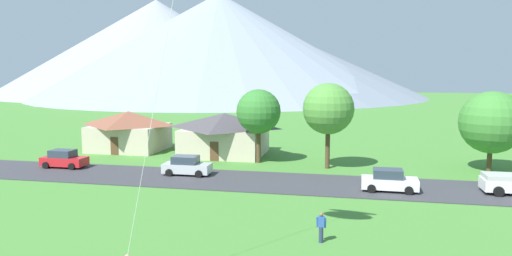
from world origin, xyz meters
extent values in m
cube|color=#38383D|center=(0.00, 29.01, 0.04)|extent=(160.00, 7.37, 0.08)
cone|color=gray|center=(-42.52, 150.57, 17.75)|extent=(125.41, 125.41, 35.50)
cone|color=#8E939E|center=(-73.30, 168.33, 18.37)|extent=(121.85, 121.85, 36.74)
cone|color=slate|center=(-41.28, 160.18, 15.65)|extent=(138.67, 138.67, 31.29)
cube|color=beige|center=(-10.03, 41.01, 1.49)|extent=(8.54, 7.96, 2.97)
pyramid|color=#474247|center=(-10.03, 41.01, 3.79)|extent=(9.22, 8.60, 1.63)
cube|color=brown|center=(-10.03, 37.00, 1.00)|extent=(0.90, 0.06, 2.00)
cube|color=beige|center=(-21.79, 41.59, 1.46)|extent=(7.93, 6.96, 2.93)
pyramid|color=brown|center=(-21.79, 41.59, 3.73)|extent=(8.57, 7.52, 1.61)
cube|color=brown|center=(-21.79, 38.09, 1.00)|extent=(0.90, 0.06, 2.00)
cylinder|color=#4C3823|center=(1.55, 35.75, 1.94)|extent=(0.44, 0.44, 3.88)
sphere|color=#4C8938|center=(1.55, 35.75, 5.69)|extent=(4.83, 4.83, 4.83)
cylinder|color=#4C3823|center=(-5.41, 37.13, 1.76)|extent=(0.44, 0.44, 3.53)
sphere|color=#33752D|center=(-5.41, 37.13, 5.19)|extent=(4.44, 4.44, 4.44)
cylinder|color=#4C3823|center=(16.22, 37.46, 1.21)|extent=(0.44, 0.44, 2.42)
sphere|color=#3D7F33|center=(16.22, 37.46, 4.56)|extent=(5.70, 5.70, 5.70)
cube|color=red|center=(-22.98, 30.68, 0.68)|extent=(4.20, 1.81, 0.80)
cube|color=#2D3847|center=(-23.13, 30.68, 1.42)|extent=(2.20, 1.59, 0.68)
cylinder|color=black|center=(-21.63, 31.60, 0.40)|extent=(0.64, 0.24, 0.64)
cylinder|color=black|center=(-21.62, 29.76, 0.40)|extent=(0.64, 0.24, 0.64)
cylinder|color=black|center=(-24.33, 31.60, 0.40)|extent=(0.64, 0.24, 0.64)
cylinder|color=black|center=(-24.32, 29.76, 0.40)|extent=(0.64, 0.24, 0.64)
cube|color=#B7BCC1|center=(-10.41, 30.07, 0.68)|extent=(4.23, 1.87, 0.80)
cube|color=#2D3847|center=(-10.56, 30.06, 1.42)|extent=(2.23, 1.62, 0.68)
cylinder|color=black|center=(-9.08, 31.01, 0.40)|extent=(0.64, 0.25, 0.64)
cylinder|color=black|center=(-9.05, 29.17, 0.40)|extent=(0.64, 0.25, 0.64)
cylinder|color=black|center=(-11.78, 30.96, 0.40)|extent=(0.64, 0.25, 0.64)
cylinder|color=black|center=(-11.75, 29.12, 0.40)|extent=(0.64, 0.25, 0.64)
cube|color=white|center=(6.73, 27.91, 0.68)|extent=(4.21, 1.82, 0.80)
cube|color=#2D3847|center=(6.58, 27.91, 1.42)|extent=(2.21, 1.60, 0.68)
cylinder|color=black|center=(8.08, 28.83, 0.40)|extent=(0.64, 0.24, 0.64)
cylinder|color=black|center=(8.07, 26.99, 0.40)|extent=(0.64, 0.24, 0.64)
cylinder|color=black|center=(5.38, 28.84, 0.40)|extent=(0.64, 0.24, 0.64)
cylinder|color=black|center=(5.37, 27.00, 0.40)|extent=(0.64, 0.24, 0.64)
cube|color=#B7B7B7|center=(14.97, 28.85, 1.35)|extent=(2.74, 2.01, 0.36)
cylinder|color=black|center=(14.40, 29.86, 0.46)|extent=(0.77, 0.30, 0.76)
cylinder|color=black|center=(14.44, 27.82, 0.46)|extent=(0.77, 0.30, 0.76)
cylinder|color=silver|center=(-3.92, 9.33, 8.71)|extent=(2.40, 1.77, 14.32)
cylinder|color=navy|center=(2.37, 15.99, 0.44)|extent=(0.24, 0.24, 0.88)
cube|color=#2D51A3|center=(2.37, 15.99, 1.17)|extent=(0.36, 0.22, 0.58)
sphere|color=brown|center=(2.37, 15.99, 1.57)|extent=(0.21, 0.21, 0.21)
cylinder|color=#2D51A3|center=(2.15, 15.99, 1.12)|extent=(0.12, 0.18, 0.59)
cylinder|color=#2D51A3|center=(2.59, 15.99, 1.12)|extent=(0.12, 0.18, 0.59)
camera|label=1|loc=(4.01, -8.84, 9.26)|focal=33.17mm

